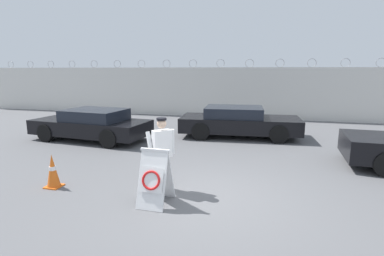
# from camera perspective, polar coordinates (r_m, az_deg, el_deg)

# --- Properties ---
(ground_plane) EXTENTS (90.00, 90.00, 0.00)m
(ground_plane) POSITION_cam_1_polar(r_m,az_deg,el_deg) (6.55, 2.98, -13.33)
(ground_plane) COLOR #5B5B5E
(perimeter_wall) EXTENTS (36.00, 0.30, 3.27)m
(perimeter_wall) POSITION_cam_1_polar(r_m,az_deg,el_deg) (17.08, 10.70, 6.58)
(perimeter_wall) COLOR silver
(perimeter_wall) RESTS_ON ground_plane
(barricade_sign) EXTENTS (0.61, 0.79, 1.16)m
(barricade_sign) POSITION_cam_1_polar(r_m,az_deg,el_deg) (6.16, -7.10, -9.26)
(barricade_sign) COLOR white
(barricade_sign) RESTS_ON ground_plane
(security_guard) EXTENTS (0.63, 0.46, 1.66)m
(security_guard) POSITION_cam_1_polar(r_m,az_deg,el_deg) (6.75, -5.72, -4.34)
(security_guard) COLOR #514C42
(security_guard) RESTS_ON ground_plane
(traffic_cone_near) EXTENTS (0.35, 0.35, 0.79)m
(traffic_cone_near) POSITION_cam_1_polar(r_m,az_deg,el_deg) (7.72, -25.00, -7.41)
(traffic_cone_near) COLOR orange
(traffic_cone_near) RESTS_ON ground_plane
(parked_car_front_coupe) EXTENTS (4.70, 2.23, 1.20)m
(parked_car_front_coupe) POSITION_cam_1_polar(r_m,az_deg,el_deg) (12.23, -18.55, 0.66)
(parked_car_front_coupe) COLOR black
(parked_car_front_coupe) RESTS_ON ground_plane
(parked_car_rear_sedan) EXTENTS (4.86, 2.25, 1.22)m
(parked_car_rear_sedan) POSITION_cam_1_polar(r_m,az_deg,el_deg) (12.28, 8.80, 1.22)
(parked_car_rear_sedan) COLOR black
(parked_car_rear_sedan) RESTS_ON ground_plane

